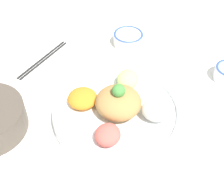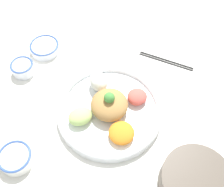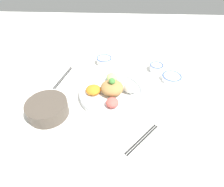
# 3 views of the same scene
# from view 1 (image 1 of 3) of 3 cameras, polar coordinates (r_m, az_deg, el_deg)

# --- Properties ---
(ground_plane) EXTENTS (2.40, 2.40, 0.00)m
(ground_plane) POSITION_cam_1_polar(r_m,az_deg,el_deg) (0.85, 0.18, -1.72)
(ground_plane) COLOR white
(salad_platter) EXTENTS (0.34, 0.34, 0.11)m
(salad_platter) POSITION_cam_1_polar(r_m,az_deg,el_deg) (0.80, 1.19, -2.81)
(salad_platter) COLOR white
(salad_platter) RESTS_ON ground_plane
(sauce_bowl_red) EXTENTS (0.10, 0.10, 0.04)m
(sauce_bowl_red) POSITION_cam_1_polar(r_m,az_deg,el_deg) (1.04, 2.99, 10.07)
(sauce_bowl_red) COLOR white
(sauce_bowl_red) RESTS_ON ground_plane
(chopsticks_pair_far) EXTENTS (0.07, 0.21, 0.01)m
(chopsticks_pair_far) POSITION_cam_1_polar(r_m,az_deg,el_deg) (1.01, -12.53, 6.17)
(chopsticks_pair_far) COLOR black
(chopsticks_pair_far) RESTS_ON ground_plane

